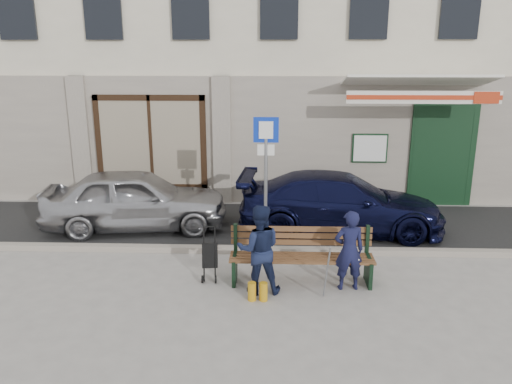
{
  "coord_description": "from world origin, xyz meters",
  "views": [
    {
      "loc": [
        -0.09,
        -7.5,
        3.74
      ],
      "look_at": [
        -0.42,
        1.6,
        1.2
      ],
      "focal_mm": 35.0,
      "sensor_mm": 36.0,
      "label": 1
    }
  ],
  "objects_px": {
    "car_silver": "(136,199)",
    "parking_sign": "(266,162)",
    "car_navy": "(341,203)",
    "woman": "(259,249)",
    "bench": "(299,257)",
    "stroller": "(210,257)",
    "man": "(349,250)"
  },
  "relations": [
    {
      "from": "car_silver",
      "to": "parking_sign",
      "type": "height_order",
      "value": "parking_sign"
    },
    {
      "from": "car_navy",
      "to": "woman",
      "type": "distance_m",
      "value": 3.39
    },
    {
      "from": "bench",
      "to": "woman",
      "type": "height_order",
      "value": "woman"
    },
    {
      "from": "woman",
      "to": "stroller",
      "type": "distance_m",
      "value": 1.02
    },
    {
      "from": "man",
      "to": "woman",
      "type": "height_order",
      "value": "woman"
    },
    {
      "from": "stroller",
      "to": "woman",
      "type": "bearing_deg",
      "value": -32.49
    },
    {
      "from": "car_silver",
      "to": "stroller",
      "type": "relative_size",
      "value": 4.3
    },
    {
      "from": "car_navy",
      "to": "parking_sign",
      "type": "xyz_separation_m",
      "value": [
        -1.6,
        -0.99,
        1.09
      ]
    },
    {
      "from": "car_navy",
      "to": "woman",
      "type": "height_order",
      "value": "woman"
    },
    {
      "from": "bench",
      "to": "woman",
      "type": "distance_m",
      "value": 0.8
    },
    {
      "from": "parking_sign",
      "to": "bench",
      "type": "bearing_deg",
      "value": -69.22
    },
    {
      "from": "parking_sign",
      "to": "woman",
      "type": "xyz_separation_m",
      "value": [
        -0.07,
        -1.96,
        -0.99
      ]
    },
    {
      "from": "car_silver",
      "to": "man",
      "type": "distance_m",
      "value": 5.06
    },
    {
      "from": "man",
      "to": "woman",
      "type": "distance_m",
      "value": 1.46
    },
    {
      "from": "bench",
      "to": "man",
      "type": "height_order",
      "value": "man"
    },
    {
      "from": "bench",
      "to": "woman",
      "type": "relative_size",
      "value": 1.64
    },
    {
      "from": "parking_sign",
      "to": "woman",
      "type": "bearing_deg",
      "value": -91.26
    },
    {
      "from": "car_silver",
      "to": "bench",
      "type": "xyz_separation_m",
      "value": [
        3.43,
        -2.58,
        -0.21
      ]
    },
    {
      "from": "man",
      "to": "stroller",
      "type": "height_order",
      "value": "man"
    },
    {
      "from": "bench",
      "to": "woman",
      "type": "bearing_deg",
      "value": -151.28
    },
    {
      "from": "parking_sign",
      "to": "stroller",
      "type": "distance_m",
      "value": 2.21
    },
    {
      "from": "car_navy",
      "to": "parking_sign",
      "type": "bearing_deg",
      "value": 125.94
    },
    {
      "from": "parking_sign",
      "to": "woman",
      "type": "height_order",
      "value": "parking_sign"
    },
    {
      "from": "car_navy",
      "to": "bench",
      "type": "height_order",
      "value": "car_navy"
    },
    {
      "from": "bench",
      "to": "car_navy",
      "type": "bearing_deg",
      "value": 68.65
    },
    {
      "from": "car_navy",
      "to": "man",
      "type": "bearing_deg",
      "value": 179.78
    },
    {
      "from": "car_navy",
      "to": "bench",
      "type": "xyz_separation_m",
      "value": [
        -1.01,
        -2.59,
        -0.17
      ]
    },
    {
      "from": "car_navy",
      "to": "man",
      "type": "relative_size",
      "value": 3.25
    },
    {
      "from": "car_silver",
      "to": "bench",
      "type": "height_order",
      "value": "car_silver"
    },
    {
      "from": "car_silver",
      "to": "man",
      "type": "relative_size",
      "value": 2.93
    },
    {
      "from": "parking_sign",
      "to": "man",
      "type": "xyz_separation_m",
      "value": [
        1.38,
        -1.81,
        -1.05
      ]
    },
    {
      "from": "man",
      "to": "bench",
      "type": "bearing_deg",
      "value": -21.48
    }
  ]
}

